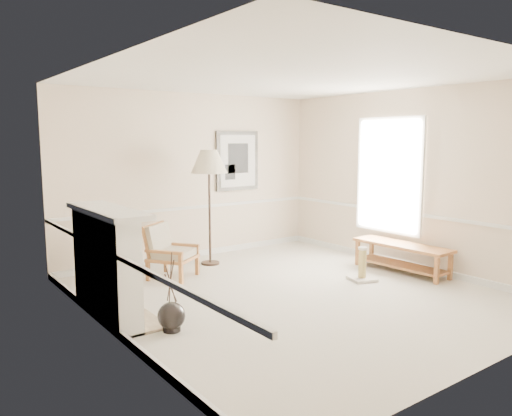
{
  "coord_description": "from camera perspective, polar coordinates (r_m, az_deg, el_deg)",
  "views": [
    {
      "loc": [
        -4.3,
        -5.01,
        2.1
      ],
      "look_at": [
        -0.1,
        0.7,
        1.12
      ],
      "focal_mm": 35.0,
      "sensor_mm": 36.0,
      "label": 1
    }
  ],
  "objects": [
    {
      "name": "floor_lamp",
      "position": [
        8.3,
        -5.39,
        4.93
      ],
      "size": [
        0.66,
        0.66,
        1.93
      ],
      "rotation": [
        0.0,
        0.0,
        0.1
      ],
      "color": "black",
      "rests_on": "ground"
    },
    {
      "name": "ground",
      "position": [
        6.93,
        4.19,
        -9.8
      ],
      "size": [
        5.5,
        5.5,
        0.0
      ],
      "primitive_type": "plane",
      "color": "silver",
      "rests_on": "ground"
    },
    {
      "name": "fireplace",
      "position": [
        6.12,
        -16.67,
        -6.27
      ],
      "size": [
        0.64,
        1.64,
        1.31
      ],
      "color": "white",
      "rests_on": "ground"
    },
    {
      "name": "armchair",
      "position": [
        7.74,
        -10.12,
        -4.61
      ],
      "size": [
        0.89,
        0.9,
        0.83
      ],
      "rotation": [
        0.0,
        0.0,
        0.61
      ],
      "color": "#9D6732",
      "rests_on": "ground"
    },
    {
      "name": "floor_vase",
      "position": [
        5.68,
        -9.64,
        -12.15
      ],
      "size": [
        0.31,
        0.31,
        0.9
      ],
      "rotation": [
        0.0,
        0.0,
        -0.23
      ],
      "color": "black",
      "rests_on": "ground"
    },
    {
      "name": "room",
      "position": [
        6.75,
        4.81,
        5.85
      ],
      "size": [
        5.04,
        5.54,
        2.92
      ],
      "color": "beige",
      "rests_on": "ground"
    },
    {
      "name": "scratching_post",
      "position": [
        7.69,
        12.03,
        -6.94
      ],
      "size": [
        0.45,
        0.45,
        0.51
      ],
      "rotation": [
        0.0,
        0.0,
        -0.31
      ],
      "color": "beige",
      "rests_on": "ground"
    },
    {
      "name": "bench",
      "position": [
        8.28,
        16.3,
        -4.97
      ],
      "size": [
        0.55,
        1.63,
        0.46
      ],
      "rotation": [
        0.0,
        0.0,
        0.04
      ],
      "color": "#9D6732",
      "rests_on": "ground"
    }
  ]
}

